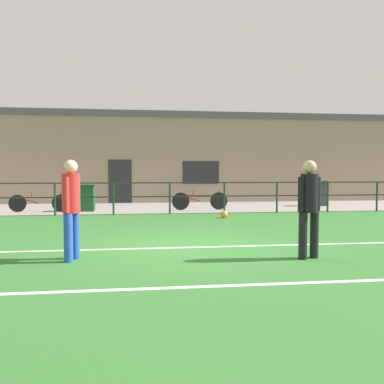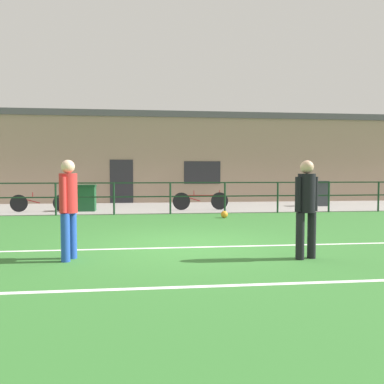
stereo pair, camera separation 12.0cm
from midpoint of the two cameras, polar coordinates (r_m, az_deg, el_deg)
ground at (r=8.23m, az=-0.75°, el=-7.85°), size 60.00×44.00×0.04m
field_line_touchline at (r=7.96m, az=-0.52°, el=-8.07°), size 36.00×0.11×0.00m
field_line_hash at (r=5.37m, az=2.92°, el=-13.54°), size 36.00×0.11×0.00m
pavement_strip at (r=16.63m, az=-4.04°, el=-2.26°), size 48.00×5.00×0.02m
perimeter_fence at (r=14.09m, az=-3.49°, el=-0.19°), size 36.07×0.07×1.15m
clubhouse_facade at (r=20.27m, az=-4.64°, el=5.00°), size 28.00×2.56×4.47m
player_goalkeeper at (r=7.11m, az=16.24°, el=-1.56°), size 0.46×0.30×1.72m
player_striker at (r=7.02m, az=-17.66°, el=-1.61°), size 0.30×0.46×1.73m
soccer_ball_match at (r=12.98m, az=4.44°, el=-3.27°), size 0.23×0.23×0.23m
bicycle_parked_0 at (r=15.77m, az=-21.61°, el=-1.48°), size 2.20×0.04×0.74m
bicycle_parked_1 at (r=15.43m, az=0.91°, el=-1.29°), size 2.21×0.04×0.78m
trash_bin_0 at (r=15.51m, az=-15.44°, el=-0.82°), size 0.69×0.58×1.01m
trash_bin_1 at (r=18.14m, az=17.95°, el=-0.17°), size 0.53×0.45×1.10m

